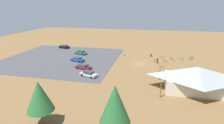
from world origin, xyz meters
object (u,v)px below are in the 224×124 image
Objects in this scene: pine_far_east at (39,96)px; bicycle_white_edge_south at (155,61)px; bicycle_purple_by_bin at (191,59)px; visitor_crossing_yard at (157,60)px; bike_pavilion at (196,78)px; car_green_end_stall at (81,52)px; bicycle_silver_front_row at (174,60)px; car_silver_second_row at (89,74)px; lot_sign at (124,57)px; bicycle_red_yard_front at (171,58)px; car_blue_by_curb at (77,59)px; pine_center at (115,104)px; car_maroon_back_corner at (83,67)px; bicycle_black_yard_right at (162,66)px; trash_bin at (151,55)px; bicycle_yellow_yard_left at (162,57)px; bicycle_blue_lone_east at (192,58)px; bicycle_teal_mid_cluster at (182,59)px; bicycle_green_edge_north at (165,61)px; car_black_aisle_side at (64,47)px.

pine_far_east is 39.84m from bicycle_white_edge_south.
visitor_crossing_yard reaches higher than bicycle_purple_by_bin.
bike_pavilion reaches higher than car_green_end_stall.
bike_pavilion is at bearing 82.48° from bicycle_purple_by_bin.
bicycle_purple_by_bin is 1.01× the size of bicycle_silver_front_row.
bicycle_purple_by_bin is 34.14m from car_silver_second_row.
lot_sign reaches higher than bicycle_purple_by_bin.
bicycle_red_yard_front is 6.83m from visitor_crossing_yard.
lot_sign is 0.47× the size of car_blue_by_curb.
pine_center reaches higher than car_maroon_back_corner.
bike_pavilion is 3.02× the size of car_maroon_back_corner.
bicycle_black_yard_right is 0.36× the size of car_maroon_back_corner.
pine_center is 36.43m from visitor_crossing_yard.
trash_bin is at bearing -7.88° from bicycle_purple_by_bin.
lot_sign reaches higher than visitor_crossing_yard.
bicycle_black_yard_right is (-3.20, 11.28, -0.08)m from trash_bin.
bike_pavilion is 8.27× the size of visitor_crossing_yard.
bicycle_white_edge_south is 22.52m from car_maroon_back_corner.
trash_bin is 3.74m from bicycle_yellow_yard_left.
bicycle_red_yard_front is at bearing -136.31° from car_silver_second_row.
car_silver_second_row reaches higher than bicycle_white_edge_south.
bicycle_red_yard_front reaches higher than bicycle_blue_lone_east.
trash_bin is 0.51× the size of visitor_crossing_yard.
pine_center is 29.93m from car_maroon_back_corner.
bicycle_silver_front_row is at bearing 150.22° from trash_bin.
bicycle_red_yard_front is at bearing -103.89° from pine_center.
lot_sign is 21.42m from bicycle_purple_by_bin.
bicycle_teal_mid_cluster reaches higher than bicycle_blue_lone_east.
bicycle_purple_by_bin is at bearing -152.58° from bicycle_green_edge_north.
bicycle_silver_front_row is at bearing -166.78° from lot_sign.
car_green_end_stall reaches higher than bicycle_purple_by_bin.
pine_center is at bearing 68.48° from bicycle_blue_lone_east.
car_green_end_stall is 1.03× the size of car_blue_by_curb.
bike_pavilion reaches higher than bicycle_green_edge_north.
bicycle_yellow_yard_left is (8.96, -0.43, 0.03)m from bicycle_purple_by_bin.
pine_far_east is at bearing 65.65° from bicycle_white_edge_south.
bicycle_green_edge_north is at bearing -117.92° from pine_far_east.
car_maroon_back_corner is (-16.92, 22.20, -0.02)m from car_black_aisle_side.
lot_sign is at bearing -83.01° from pine_center.
bicycle_blue_lone_east is 7.54m from bicycle_silver_front_row.
bicycle_blue_lone_east is 0.80× the size of visitor_crossing_yard.
bike_pavilion is 10.34× the size of bicycle_blue_lone_east.
bicycle_teal_mid_cluster is (-17.82, -5.30, -1.03)m from lot_sign.
car_blue_by_curb is (14.37, 3.37, -0.68)m from lot_sign.
car_maroon_back_corner is (21.59, 15.97, 0.32)m from bicycle_yellow_yard_left.
bicycle_purple_by_bin reaches higher than bicycle_red_yard_front.
bicycle_blue_lone_east is at bearing -111.52° from pine_center.
lot_sign is 35.99m from pine_center.
visitor_crossing_yard reaches higher than bicycle_teal_mid_cluster.
bicycle_teal_mid_cluster is 11.09m from bicycle_black_yard_right.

